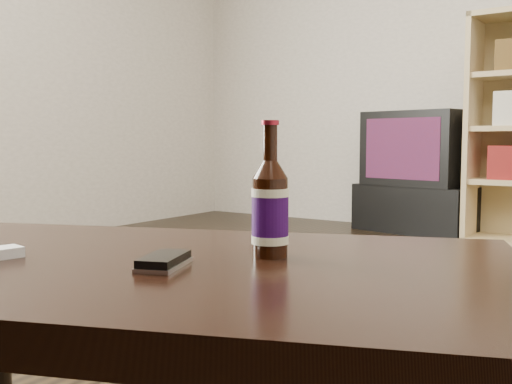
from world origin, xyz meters
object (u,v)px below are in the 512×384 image
Objects in this scene: beer_bottle at (270,209)px; coffee_table at (157,296)px; tv_stand at (417,209)px; phone at (164,261)px; tv at (418,148)px.

coffee_table is at bearing -135.58° from beer_bottle.
phone reaches higher than tv_stand.
tv_stand is 0.61× the size of coffee_table.
tv_stand is at bearing 90.00° from tv.
tv is 3.30× the size of beer_bottle.
coffee_table is at bearing -66.23° from tv_stand.
tv_stand is 3.67m from phone.
coffee_table is at bearing -66.23° from tv.
tv is 3.62m from coffee_table.
tv_stand is 1.09× the size of tv.
coffee_table is (0.76, -3.54, 0.23)m from tv_stand.
tv_stand is 3.59× the size of beer_bottle.
coffee_table reaches higher than tv_stand.
coffee_table is 11.01× the size of phone.
coffee_table is 0.25m from beer_bottle.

